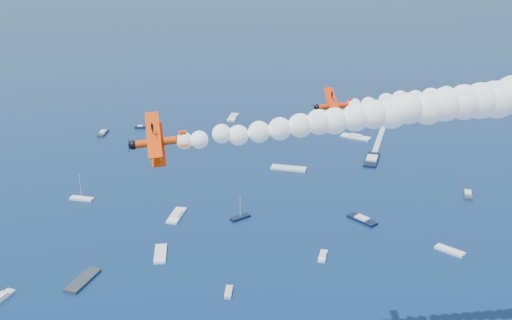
{
  "coord_description": "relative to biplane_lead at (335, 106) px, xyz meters",
  "views": [
    {
      "loc": [
        3.93,
        -77.79,
        85.39
      ],
      "look_at": [
        -4.32,
        10.72,
        50.27
      ],
      "focal_mm": 44.69,
      "sensor_mm": 36.0,
      "label": 1
    }
  ],
  "objects": [
    {
      "name": "biplane_lead",
      "position": [
        0.0,
        0.0,
        0.0
      ],
      "size": [
        7.77,
        9.22,
        6.74
      ],
      "primitive_type": null,
      "rotation": [
        -0.29,
        0.07,
        3.31
      ],
      "color": "red"
    },
    {
      "name": "biplane_trail",
      "position": [
        -23.47,
        -22.86,
        1.24
      ],
      "size": [
        9.92,
        11.71,
        8.86
      ],
      "primitive_type": null,
      "rotation": [
        -0.42,
        0.07,
        3.39
      ],
      "color": "#EB3C04"
    },
    {
      "name": "boat_wakes",
      "position": [
        3.46,
        64.23,
        -55.62
      ],
      "size": [
        183.21,
        188.16,
        0.04
      ],
      "color": "white",
      "rests_on": "ground"
    },
    {
      "name": "spectator_boats",
      "position": [
        1.92,
        90.87,
        -55.3
      ],
      "size": [
        216.17,
        171.59,
        0.7
      ],
      "color": "silver",
      "rests_on": "ground"
    },
    {
      "name": "smoke_trail_trail",
      "position": [
        8.39,
        -14.66,
        3.77
      ],
      "size": [
        67.58,
        36.65,
        11.45
      ],
      "primitive_type": null,
      "rotation": [
        0.0,
        0.0,
        3.39
      ],
      "color": "white"
    }
  ]
}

